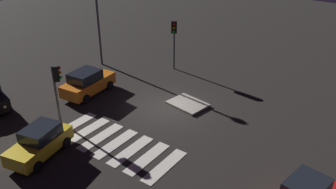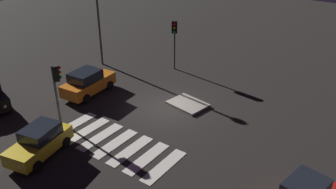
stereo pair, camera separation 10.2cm
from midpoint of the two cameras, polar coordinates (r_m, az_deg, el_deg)
name	(u,v)px [view 2 (the right image)]	position (r m, az deg, el deg)	size (l,w,h in m)	color
ground_plane	(168,108)	(23.59, 0.12, -2.17)	(80.00, 80.00, 0.00)	black
traffic_island	(188,104)	(23.89, 3.35, -1.57)	(2.75, 2.24, 0.18)	gray
car_yellow	(40,142)	(19.98, -19.93, -7.21)	(2.35, 3.95, 1.63)	gold
car_orange	(88,82)	(25.72, -12.73, 1.92)	(2.22, 4.23, 1.79)	orange
traffic_light_south	(57,80)	(21.62, -17.45, 2.26)	(0.54, 0.53, 3.82)	#47474C
traffic_light_west	(174,33)	(28.46, 1.15, 9.88)	(0.54, 0.53, 4.11)	#47474C
street_lamp	(97,6)	(29.67, -11.28, 13.90)	(0.56, 0.56, 7.32)	#47474C
crosswalk_near	(115,143)	(20.27, -8.44, -7.85)	(7.60, 3.20, 0.02)	silver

